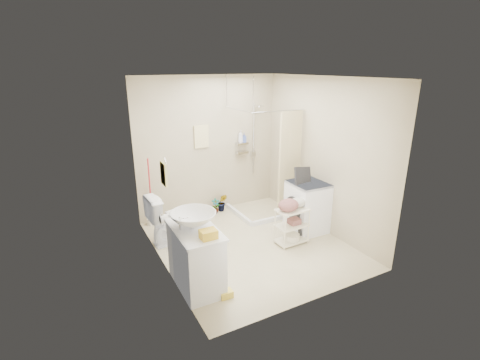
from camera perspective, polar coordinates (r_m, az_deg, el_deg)
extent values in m
plane|color=beige|center=(5.73, 1.62, -10.43)|extent=(3.20, 3.20, 0.00)
cube|color=silver|center=(5.02, 1.89, 16.53)|extent=(2.80, 3.20, 0.04)
cube|color=#B7AC8E|center=(6.62, -5.15, 5.56)|extent=(2.80, 0.04, 2.60)
cube|color=#B7AC8E|center=(4.00, 13.19, -3.58)|extent=(2.80, 0.04, 2.60)
cube|color=#B7AC8E|center=(4.73, -13.18, -0.14)|extent=(0.04, 3.20, 2.60)
cube|color=#B7AC8E|center=(6.03, 13.42, 3.84)|extent=(0.04, 3.20, 2.60)
cube|color=silver|center=(4.61, -7.27, -12.49)|extent=(0.53, 0.94, 0.82)
imported|color=silver|center=(4.42, -7.68, -6.44)|extent=(0.69, 0.69, 0.20)
cube|color=gold|center=(4.14, -5.20, -8.84)|extent=(0.20, 0.15, 0.11)
cube|color=yellow|center=(4.55, -2.33, -17.97)|extent=(0.24, 0.19, 0.13)
imported|color=white|center=(5.74, -10.86, -6.09)|extent=(0.84, 0.52, 0.83)
imported|color=brown|center=(6.79, -4.02, -4.27)|extent=(0.17, 0.13, 0.30)
imported|color=brown|center=(6.88, -2.94, -3.69)|extent=(0.25, 0.23, 0.36)
cube|color=beige|center=(6.51, -6.36, 7.09)|extent=(0.28, 0.03, 0.42)
imported|color=silver|center=(6.79, 0.10, 7.18)|extent=(0.10, 0.10, 0.24)
imported|color=#3B4C92|center=(6.84, 0.69, 6.98)|extent=(0.11, 0.11, 0.18)
cube|color=white|center=(6.12, 11.06, -4.28)|extent=(0.61, 0.63, 0.87)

